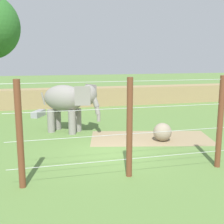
# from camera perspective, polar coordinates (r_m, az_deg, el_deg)

# --- Properties ---
(ground_plane) EXTENTS (120.00, 120.00, 0.00)m
(ground_plane) POSITION_cam_1_polar(r_m,az_deg,el_deg) (13.22, -0.20, -8.21)
(ground_plane) COLOR #5B7F3D
(dirt_patch) EXTENTS (6.91, 4.43, 0.01)m
(dirt_patch) POSITION_cam_1_polar(r_m,az_deg,el_deg) (15.86, 7.60, -5.06)
(dirt_patch) COLOR #937F5B
(dirt_patch) RESTS_ON ground
(embankment_wall) EXTENTS (36.00, 1.80, 1.62)m
(embankment_wall) POSITION_cam_1_polar(r_m,az_deg,el_deg) (25.97, -7.57, 2.89)
(embankment_wall) COLOR #997F56
(embankment_wall) RESTS_ON ground
(elephant) EXTENTS (3.35, 2.81, 2.79)m
(elephant) POSITION_cam_1_polar(r_m,az_deg,el_deg) (16.79, -8.53, 2.22)
(elephant) COLOR gray
(elephant) RESTS_ON ground
(enrichment_ball) EXTENTS (0.94, 0.94, 0.94)m
(enrichment_ball) POSITION_cam_1_polar(r_m,az_deg,el_deg) (15.32, 9.84, -3.88)
(enrichment_ball) COLOR gray
(enrichment_ball) RESTS_ON ground
(cable_fence) EXTENTS (8.40, 0.22, 3.61)m
(cable_fence) POSITION_cam_1_polar(r_m,az_deg,el_deg) (10.36, 3.35, -3.12)
(cable_fence) COLOR brown
(cable_fence) RESTS_ON ground
(feed_trough) EXTENTS (1.08, 1.47, 0.44)m
(feed_trough) POSITION_cam_1_polar(r_m,az_deg,el_deg) (21.96, -14.23, -0.31)
(feed_trough) COLOR gray
(feed_trough) RESTS_ON ground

